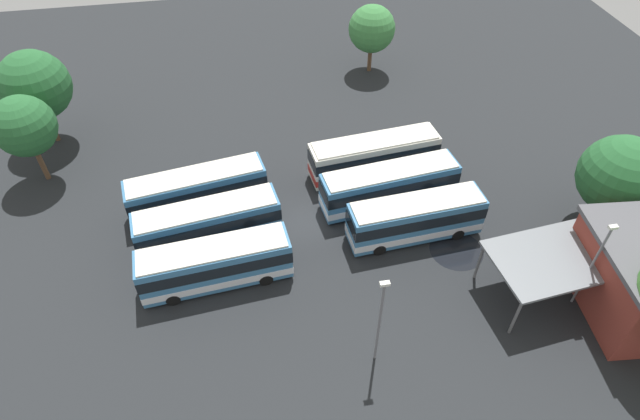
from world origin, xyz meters
TOP-DOWN VIEW (x-y plane):
  - ground_plane at (0.00, 0.00)m, footprint 92.58×92.58m
  - bus_row0_slot0 at (-6.92, -4.89)m, footprint 11.42×3.79m
  - bus_row0_slot1 at (-7.16, -0.88)m, footprint 11.46×3.91m
  - bus_row0_slot2 at (-8.11, 3.07)m, footprint 10.52×3.34m
  - bus_row1_slot0 at (8.17, -3.07)m, footprint 11.30×4.39m
  - bus_row1_slot1 at (7.41, 0.83)m, footprint 11.04×4.14m
  - bus_row1_slot2 at (7.04, 4.90)m, footprint 10.76×3.57m
  - maintenance_shelter at (-15.62, 9.88)m, footprint 9.35×6.29m
  - lamp_post_mid_lot at (-17.17, 11.13)m, footprint 0.56×0.28m
  - lamp_post_by_building at (-2.49, 12.91)m, footprint 0.56×0.28m
  - tree_north_edge at (-10.99, -22.36)m, footprint 5.00×5.00m
  - tree_northwest at (-23.04, 4.31)m, footprint 6.03×6.03m
  - tree_west_edge at (21.42, -14.96)m, footprint 6.14×6.14m
  - tree_northeast at (21.29, -9.27)m, footprint 5.03×5.03m
  - puddle_near_shelter at (-10.95, 5.19)m, footprint 4.10×4.10m
  - puddle_between_rows at (8.45, -1.13)m, footprint 2.03×2.03m
  - puddle_centre_drain at (6.05, -5.48)m, footprint 2.62×2.62m

SIDE VIEW (x-z plane):
  - ground_plane at x=0.00m, z-range 0.00..0.00m
  - puddle_near_shelter at x=-10.95m, z-range 0.00..0.01m
  - puddle_between_rows at x=8.45m, z-range 0.00..0.01m
  - puddle_centre_drain at x=6.05m, z-range 0.00..0.01m
  - bus_row0_slot2 at x=-8.11m, z-range 0.10..3.69m
  - bus_row1_slot2 at x=7.04m, z-range 0.10..3.69m
  - bus_row1_slot1 at x=7.41m, z-range 0.10..3.69m
  - bus_row1_slot0 at x=8.17m, z-range 0.10..3.69m
  - bus_row0_slot0 at x=-6.92m, z-range 0.10..3.69m
  - bus_row0_slot1 at x=-7.16m, z-range 0.10..3.69m
  - maintenance_shelter at x=-15.62m, z-range 1.66..5.37m
  - lamp_post_mid_lot at x=-17.17m, z-range 0.41..8.00m
  - lamp_post_by_building at x=-2.49m, z-range 0.41..8.17m
  - tree_north_edge at x=-10.99m, z-range 1.20..8.62m
  - tree_northwest at x=-23.04m, z-range 0.96..8.93m
  - tree_northeast at x=21.29m, z-range 1.48..9.51m
  - tree_west_edge at x=21.42m, z-range 1.41..10.38m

